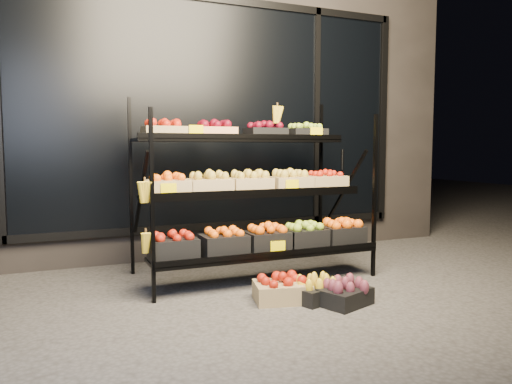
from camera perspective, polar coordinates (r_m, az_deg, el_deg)
name	(u,v)px	position (r m, az deg, el deg)	size (l,w,h in m)	color
ground	(283,294)	(4.18, 3.12, -11.53)	(24.00, 24.00, 0.00)	#514F4C
building	(193,104)	(6.45, -7.22, 9.97)	(6.00, 2.08, 3.50)	#2D2826
display_rack	(253,192)	(4.57, -0.37, -0.05)	(2.18, 1.02, 1.72)	black
tag_floor_b	(337,296)	(3.96, 9.19, -11.67)	(0.13, 0.01, 0.12)	#FCE300
floor_crate_midleft	(315,290)	(3.99, 6.79, -11.07)	(0.42, 0.36, 0.19)	black
floor_crate_midright	(282,289)	(3.97, 3.02, -10.97)	(0.49, 0.40, 0.21)	tan
floor_crate_right	(345,293)	(3.93, 10.16, -11.33)	(0.45, 0.39, 0.19)	black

